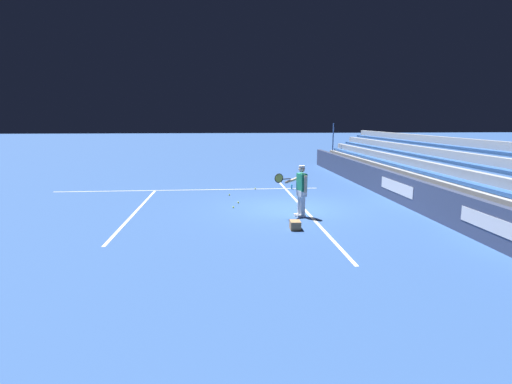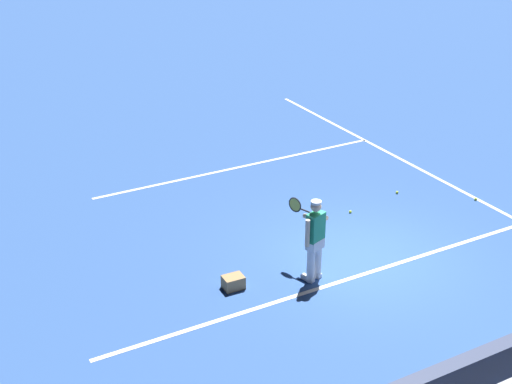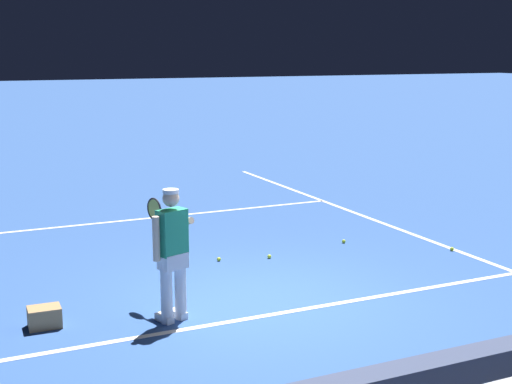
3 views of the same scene
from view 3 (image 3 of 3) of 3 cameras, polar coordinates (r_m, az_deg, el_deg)
ground_plane at (r=9.94m, az=0.72°, el=-8.73°), size 160.00×160.00×0.00m
court_baseline_white at (r=9.52m, az=2.04°, el=-9.64°), size 12.00×0.10×0.01m
court_sideline_white at (r=15.24m, az=8.18°, el=-1.75°), size 0.10×12.00×0.01m
court_service_line_white at (r=14.89m, az=-8.47°, el=-2.07°), size 8.22×0.10×0.01m
tennis_player at (r=9.06m, az=-6.76°, el=-4.86°), size 0.58×1.07×1.71m
ball_box_cardboard at (r=9.40m, az=-16.56°, el=-9.57°), size 0.41×0.32×0.26m
tennis_ball_stray_back at (r=12.93m, az=7.03°, el=-3.93°), size 0.07×0.07×0.07m
tennis_ball_far_right at (r=11.77m, az=-2.99°, el=-5.38°), size 0.07×0.07×0.07m
tennis_ball_midcourt at (r=12.80m, az=15.41°, el=-4.41°), size 0.07×0.07×0.07m
tennis_ball_near_player at (r=11.91m, az=1.08°, el=-5.18°), size 0.07×0.07×0.07m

